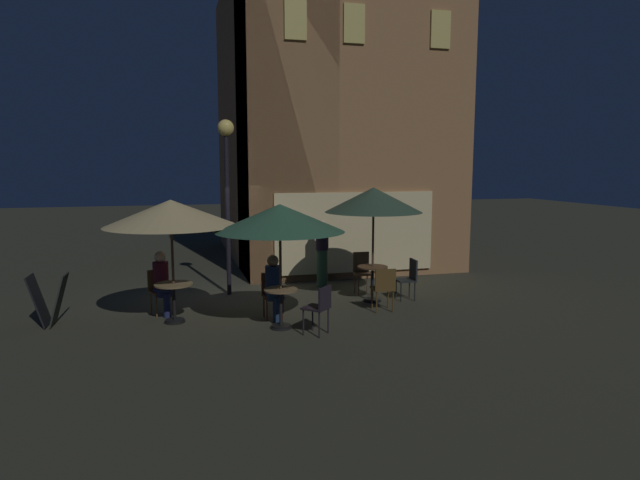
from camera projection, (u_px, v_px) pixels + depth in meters
name	position (u px, v px, depth m)	size (l,w,h in m)	color
ground_plane	(217.00, 297.00, 12.75)	(60.00, 60.00, 0.00)	#37372A
cafe_building	(302.00, 120.00, 16.53)	(6.17, 8.01, 8.68)	#A07046
street_lamp_near_corner	(227.00, 165.00, 12.56)	(0.37, 0.37, 4.02)	black
menu_sandwich_board	(49.00, 300.00, 10.40)	(0.68, 0.57, 0.96)	black
cafe_table_0	(372.00, 277.00, 12.24)	(0.67, 0.67, 0.79)	black
cafe_table_1	(174.00, 294.00, 10.60)	(0.73, 0.73, 0.76)	black
cafe_table_2	(281.00, 302.00, 10.23)	(0.62, 0.62, 0.74)	black
patio_umbrella_0	(374.00, 200.00, 12.01)	(2.13, 2.13, 2.52)	black
patio_umbrella_1	(171.00, 213.00, 10.39)	(2.49, 2.49, 2.36)	black
patio_umbrella_2	(280.00, 218.00, 10.02)	(2.36, 2.36, 2.31)	black
cafe_chair_0	(384.00, 285.00, 11.37)	(0.47, 0.47, 0.91)	#4F3918
cafe_chair_1	(409.00, 276.00, 12.42)	(0.43, 0.43, 0.91)	black
cafe_chair_2	(362.00, 269.00, 13.00)	(0.40, 0.40, 0.98)	brown
cafe_chair_3	(160.00, 287.00, 11.24)	(0.53, 0.53, 0.90)	brown
cafe_chair_4	(320.00, 305.00, 9.82)	(0.58, 0.58, 0.89)	black
cafe_chair_5	(272.00, 291.00, 10.97)	(0.41, 0.41, 0.89)	#5E2F18
patron_seated_0	(162.00, 279.00, 11.10)	(0.41, 0.51, 1.30)	navy
patron_seated_1	(274.00, 283.00, 10.81)	(0.31, 0.52, 1.27)	#1F314D
patron_standing_2	(322.00, 253.00, 13.66)	(0.32, 0.32, 1.67)	#294F35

